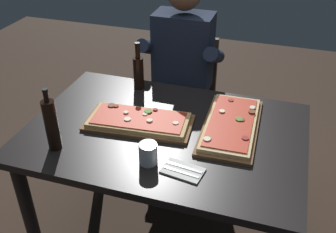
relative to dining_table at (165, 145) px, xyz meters
name	(u,v)px	position (x,y,z in m)	size (l,w,h in m)	color
ground_plane	(166,230)	(0.00, 0.00, -0.64)	(6.40, 6.40, 0.00)	#38281E
dining_table	(165,145)	(0.00, 0.00, 0.00)	(1.40, 0.96, 0.74)	black
pizza_rectangular_front	(139,121)	(-0.14, 0.01, 0.12)	(0.57, 0.31, 0.05)	brown
pizza_rectangular_left	(231,125)	(0.31, 0.12, 0.12)	(0.29, 0.58, 0.05)	brown
wine_bottle_dark	(51,124)	(-0.45, -0.30, 0.23)	(0.06, 0.06, 0.32)	black
oil_bottle_amber	(138,71)	(-0.29, 0.38, 0.21)	(0.06, 0.06, 0.29)	black
tumbler_near_camera	(148,155)	(0.01, -0.27, 0.14)	(0.08, 0.08, 0.10)	silver
napkin_cutlery_set	(183,171)	(0.17, -0.28, 0.10)	(0.19, 0.14, 0.01)	white
diner_chair	(185,92)	(-0.13, 0.86, -0.16)	(0.44, 0.44, 0.87)	#3D2B1E
seated_diner	(181,67)	(-0.13, 0.74, 0.10)	(0.53, 0.41, 1.33)	#23232D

